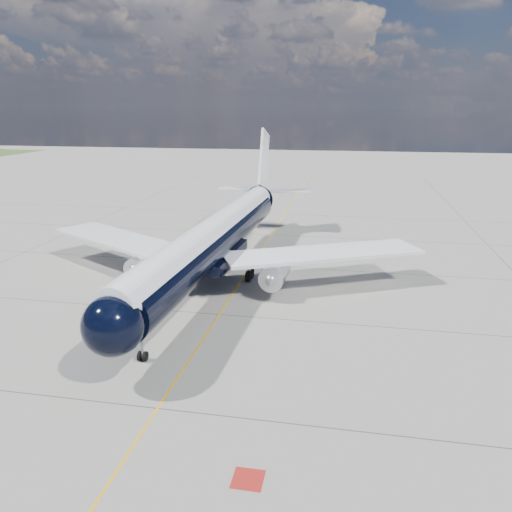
{
  "coord_description": "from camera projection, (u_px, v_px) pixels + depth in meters",
  "views": [
    {
      "loc": [
        11.11,
        -30.49,
        18.09
      ],
      "look_at": [
        2.33,
        15.71,
        4.0
      ],
      "focal_mm": 35.0,
      "sensor_mm": 36.0,
      "label": 1
    }
  ],
  "objects": [
    {
      "name": "ground",
      "position": [
        259.0,
        253.0,
        64.1
      ],
      "size": [
        320.0,
        320.0,
        0.0
      ],
      "primitive_type": "plane",
      "color": "gray",
      "rests_on": "ground"
    },
    {
      "name": "red_marking",
      "position": [
        248.0,
        479.0,
        25.24
      ],
      "size": [
        1.6,
        1.6,
        0.01
      ],
      "primitive_type": "cube",
      "color": "maroon",
      "rests_on": "ground"
    },
    {
      "name": "taxiway_centerline",
      "position": [
        251.0,
        265.0,
        59.4
      ],
      "size": [
        0.16,
        160.0,
        0.01
      ],
      "primitive_type": "cube",
      "color": "#F4A80C",
      "rests_on": "ground"
    },
    {
      "name": "main_airliner",
      "position": [
        218.0,
        236.0,
        53.64
      ],
      "size": [
        43.35,
        52.76,
        15.25
      ],
      "rotation": [
        0.0,
        0.0,
        -0.04
      ],
      "color": "black",
      "rests_on": "ground"
    }
  ]
}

